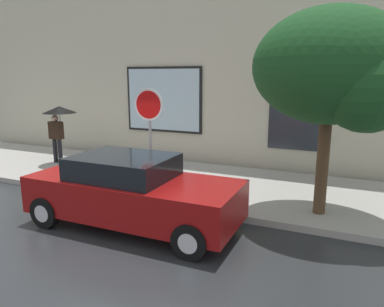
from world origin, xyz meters
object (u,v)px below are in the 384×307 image
parked_car (132,192)px  fire_hydrant (94,170)px  pedestrian_with_umbrella (58,117)px  stop_sign (149,120)px  street_tree (337,71)px

parked_car → fire_hydrant: size_ratio=5.39×
fire_hydrant → pedestrian_with_umbrella: bearing=150.0°
parked_car → stop_sign: bearing=107.5°
fire_hydrant → pedestrian_with_umbrella: (-2.53, 1.46, 1.15)m
pedestrian_with_umbrella → stop_sign: (4.33, -1.50, 0.28)m
parked_car → street_tree: bearing=26.8°
pedestrian_with_umbrella → street_tree: street_tree is taller
parked_car → pedestrian_with_umbrella: pedestrian_with_umbrella is taller
parked_car → stop_sign: 2.09m
parked_car → pedestrian_with_umbrella: 5.82m
pedestrian_with_umbrella → stop_sign: 4.59m
stop_sign → parked_car: bearing=-72.5°
fire_hydrant → street_tree: (5.90, 0.19, 2.57)m
fire_hydrant → stop_sign: size_ratio=0.31×
pedestrian_with_umbrella → stop_sign: stop_sign is taller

